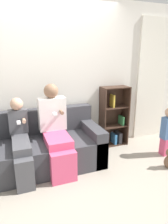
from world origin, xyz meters
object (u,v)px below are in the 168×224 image
(adult_seated, at_px, (55,127))
(child_seated, at_px, (21,140))
(bookshelf, at_px, (114,118))
(couch, at_px, (43,148))
(toddler_standing, at_px, (168,130))

(adult_seated, bearing_deg, child_seated, -174.68)
(bookshelf, bearing_deg, couch, -166.85)
(couch, bearing_deg, adult_seated, -28.55)
(couch, height_order, toddler_standing, toddler_standing)
(couch, distance_m, adult_seated, 0.42)
(child_seated, distance_m, toddler_standing, 2.37)
(child_seated, distance_m, bookshelf, 1.77)
(couch, xyz_separation_m, adult_seated, (0.18, -0.10, 0.36))
(child_seated, xyz_separation_m, bookshelf, (1.71, 0.47, -0.04))
(adult_seated, distance_m, bookshelf, 1.28)
(couch, distance_m, bookshelf, 1.44)
(toddler_standing, bearing_deg, child_seated, 173.95)
(adult_seated, bearing_deg, bookshelf, 19.28)
(toddler_standing, height_order, bookshelf, bookshelf)
(adult_seated, bearing_deg, toddler_standing, -9.09)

